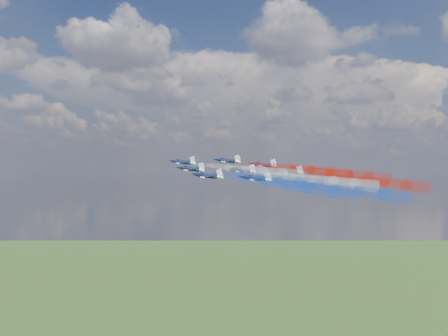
% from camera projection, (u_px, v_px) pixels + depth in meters
% --- Properties ---
extents(jet_lead, '(13.01, 11.37, 5.11)m').
position_uv_depth(jet_lead, '(183.00, 162.00, 184.42)').
color(jet_lead, black).
extents(trail_lead, '(37.65, 12.03, 7.90)m').
position_uv_depth(trail_lead, '(246.00, 169.00, 171.99)').
color(trail_lead, white).
extents(jet_inner_left, '(13.01, 11.37, 5.11)m').
position_uv_depth(jet_inner_left, '(191.00, 169.00, 171.74)').
color(jet_inner_left, black).
extents(trail_inner_left, '(37.65, 12.03, 7.90)m').
position_uv_depth(trail_inner_left, '(259.00, 177.00, 159.31)').
color(trail_inner_left, blue).
extents(jet_inner_right, '(13.01, 11.37, 5.11)m').
position_uv_depth(jet_inner_right, '(228.00, 161.00, 187.11)').
color(jet_inner_right, black).
extents(trail_inner_right, '(37.65, 12.03, 7.90)m').
position_uv_depth(trail_inner_right, '(292.00, 168.00, 174.68)').
color(trail_inner_right, red).
extents(jet_outer_left, '(13.01, 11.37, 5.11)m').
position_uv_depth(jet_outer_left, '(208.00, 176.00, 156.25)').
color(jet_outer_left, black).
extents(trail_outer_left, '(37.65, 12.03, 7.90)m').
position_uv_depth(trail_outer_left, '(285.00, 186.00, 143.82)').
color(trail_outer_left, blue).
extents(jet_center_third, '(13.01, 11.37, 5.11)m').
position_uv_depth(jet_center_third, '(242.00, 171.00, 173.76)').
color(jet_center_third, black).
extents(trail_center_third, '(37.65, 12.03, 7.90)m').
position_uv_depth(trail_center_third, '(313.00, 179.00, 161.34)').
color(trail_center_third, white).
extents(jet_outer_right, '(13.01, 11.37, 5.11)m').
position_uv_depth(jet_outer_right, '(263.00, 165.00, 188.58)').
color(jet_outer_right, black).
extents(trail_outer_right, '(37.65, 12.03, 7.90)m').
position_uv_depth(trail_outer_right, '(330.00, 172.00, 176.15)').
color(trail_outer_right, red).
extents(jet_rear_left, '(13.01, 11.37, 5.11)m').
position_uv_depth(jet_rear_left, '(256.00, 179.00, 159.07)').
color(jet_rear_left, black).
extents(trail_rear_left, '(37.65, 12.03, 7.90)m').
position_uv_depth(trail_rear_left, '(336.00, 188.00, 146.64)').
color(trail_rear_left, blue).
extents(jet_rear_right, '(13.01, 11.37, 5.11)m').
position_uv_depth(jet_rear_right, '(289.00, 172.00, 175.66)').
color(jet_rear_right, black).
extents(trail_rear_right, '(37.65, 12.03, 7.90)m').
position_uv_depth(trail_rear_right, '(363.00, 180.00, 163.23)').
color(trail_rear_right, red).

